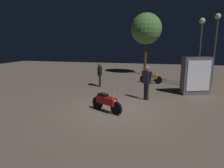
{
  "coord_description": "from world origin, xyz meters",
  "views": [
    {
      "loc": [
        1.62,
        -7.88,
        2.85
      ],
      "look_at": [
        -0.43,
        0.68,
        1.0
      ],
      "focal_mm": 31.29,
      "sensor_mm": 36.0,
      "label": 1
    }
  ],
  "objects": [
    {
      "name": "person_rider_beside",
      "position": [
        1.07,
        1.88,
        1.05
      ],
      "size": [
        0.59,
        0.47,
        1.75
      ],
      "rotation": [
        0.0,
        0.0,
        4.08
      ],
      "color": "black",
      "rests_on": "ground_plane"
    },
    {
      "name": "tree_left_bg",
      "position": [
        0.38,
        10.53,
        4.1
      ],
      "size": [
        2.78,
        2.78,
        5.51
      ],
      "color": "#4C331E",
      "rests_on": "ground_plane"
    },
    {
      "name": "kiosk_billboard",
      "position": [
        3.69,
        3.68,
        1.05
      ],
      "size": [
        1.67,
        1.05,
        2.1
      ],
      "rotation": [
        0.0,
        0.0,
        3.51
      ],
      "color": "#595960",
      "rests_on": "ground_plane"
    },
    {
      "name": "streetlamp_far",
      "position": [
        4.1,
        5.58,
        2.83
      ],
      "size": [
        0.36,
        0.36,
        4.37
      ],
      "color": "#38383D",
      "rests_on": "ground_plane"
    },
    {
      "name": "streetlamp_near",
      "position": [
        5.05,
        5.96,
        2.99
      ],
      "size": [
        0.36,
        0.36,
        4.66
      ],
      "color": "#38383D",
      "rests_on": "ground_plane"
    },
    {
      "name": "ground_plane",
      "position": [
        0.0,
        0.0,
        0.0
      ],
      "size": [
        40.0,
        40.0,
        0.0
      ],
      "primitive_type": "plane",
      "color": "#756656"
    },
    {
      "name": "motorcycle_red_foreground",
      "position": [
        -0.44,
        -0.31,
        0.44
      ],
      "size": [
        1.5,
        0.9,
        1.11
      ],
      "rotation": [
        0.0,
        0.0,
        -0.51
      ],
      "color": "black",
      "rests_on": "ground_plane"
    },
    {
      "name": "person_bystander_far",
      "position": [
        -2.14,
        4.33,
        0.94
      ],
      "size": [
        0.29,
        0.66,
        1.58
      ],
      "rotation": [
        0.0,
        0.0,
        0.14
      ],
      "color": "black",
      "rests_on": "ground_plane"
    },
    {
      "name": "motorcycle_orange_parked_left",
      "position": [
        1.11,
        6.29,
        0.44
      ],
      "size": [
        1.62,
        0.57,
        1.11
      ],
      "rotation": [
        0.0,
        0.0,
        5.99
      ],
      "color": "black",
      "rests_on": "ground_plane"
    }
  ]
}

